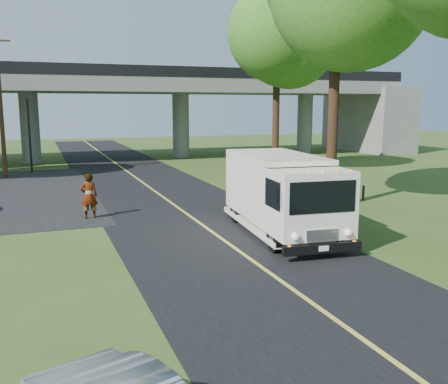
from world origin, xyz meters
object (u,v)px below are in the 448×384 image
pedestrian (89,196)px  traffic_signal (29,124)px  tree_right_far (281,43)px  utility_pole (0,102)px  step_van (282,192)px

pedestrian → traffic_signal: bearing=-80.5°
traffic_signal → tree_right_far: (15.21, -6.16, 5.10)m
utility_pole → traffic_signal: bearing=53.1°
pedestrian → tree_right_far: bearing=-143.3°
traffic_signal → step_van: 21.86m
step_van → utility_pole: bearing=123.4°
utility_pole → step_van: bearing=-61.9°
traffic_signal → pedestrian: bearing=-81.9°
tree_right_far → pedestrian: tree_right_far is taller
step_van → pedestrian: 7.70m
step_van → traffic_signal: bearing=117.4°
traffic_signal → utility_pole: bearing=-126.9°
utility_pole → pedestrian: bearing=-74.6°
step_van → pedestrian: size_ratio=3.70×
traffic_signal → tree_right_far: 17.18m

